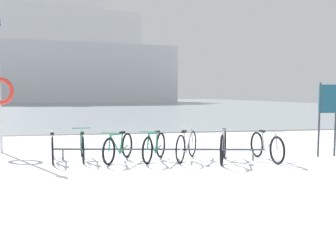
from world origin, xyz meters
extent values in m
cube|color=white|center=(0.00, -1.00, -0.04)|extent=(80.00, 22.00, 0.08)
cube|color=gray|center=(0.00, 65.00, -0.04)|extent=(80.00, 110.00, 0.08)
cube|color=#47474C|center=(0.00, 10.00, -0.02)|extent=(80.00, 0.50, 0.05)
cylinder|color=#4C5156|center=(1.46, 3.63, 0.28)|extent=(5.25, 1.08, 0.05)
cylinder|color=#4C5156|center=(-0.90, 4.09, 0.14)|extent=(0.04, 0.04, 0.28)
cylinder|color=#4C5156|center=(3.82, 3.17, 0.14)|extent=(0.04, 0.04, 0.28)
torus|color=black|center=(-1.21, 4.58, 0.33)|extent=(0.13, 0.67, 0.67)
torus|color=black|center=(-1.07, 3.52, 0.33)|extent=(0.13, 0.67, 0.67)
cylinder|color=silver|center=(-1.16, 4.24, 0.45)|extent=(0.11, 0.56, 0.56)
cylinder|color=silver|center=(-1.12, 3.89, 0.43)|extent=(0.06, 0.20, 0.50)
cylinder|color=silver|center=(-1.15, 4.16, 0.70)|extent=(0.13, 0.70, 0.08)
cylinder|color=silver|center=(-1.10, 3.74, 0.26)|extent=(0.10, 0.47, 0.18)
cylinder|color=silver|center=(-1.20, 4.54, 0.53)|extent=(0.05, 0.12, 0.40)
cube|color=black|center=(-1.11, 3.81, 0.71)|extent=(0.10, 0.21, 0.05)
cylinder|color=silver|center=(-1.20, 4.50, 0.77)|extent=(0.46, 0.08, 0.02)
torus|color=black|center=(-0.46, 4.54, 0.33)|extent=(0.10, 0.67, 0.66)
torus|color=black|center=(-0.37, 3.50, 0.33)|extent=(0.10, 0.67, 0.66)
cylinder|color=#2D8C60|center=(-0.43, 4.20, 0.45)|extent=(0.09, 0.55, 0.57)
cylinder|color=#2D8C60|center=(-0.40, 3.87, 0.43)|extent=(0.05, 0.19, 0.51)
cylinder|color=#2D8C60|center=(-0.42, 4.13, 0.70)|extent=(0.10, 0.68, 0.08)
cylinder|color=#2D8C60|center=(-0.39, 3.72, 0.26)|extent=(0.08, 0.46, 0.18)
cylinder|color=#2D8C60|center=(-0.46, 4.50, 0.53)|extent=(0.05, 0.12, 0.40)
cube|color=black|center=(-0.39, 3.79, 0.72)|extent=(0.10, 0.21, 0.05)
cylinder|color=#2D8C60|center=(-0.46, 4.46, 0.77)|extent=(0.46, 0.07, 0.02)
torus|color=black|center=(0.24, 3.22, 0.33)|extent=(0.35, 0.61, 0.66)
torus|color=black|center=(0.73, 4.19, 0.33)|extent=(0.35, 0.61, 0.66)
cylinder|color=#2D8C60|center=(0.40, 3.53, 0.44)|extent=(0.29, 0.52, 0.55)
cylinder|color=#2D8C60|center=(0.56, 3.85, 0.42)|extent=(0.12, 0.19, 0.49)
cylinder|color=#2D8C60|center=(0.44, 3.61, 0.68)|extent=(0.35, 0.65, 0.08)
cylinder|color=#2D8C60|center=(0.63, 3.98, 0.25)|extent=(0.25, 0.44, 0.18)
cylinder|color=#2D8C60|center=(0.26, 3.26, 0.52)|extent=(0.09, 0.12, 0.38)
cube|color=black|center=(0.60, 3.92, 0.70)|extent=(0.16, 0.21, 0.05)
cylinder|color=#2D8C60|center=(0.28, 3.29, 0.75)|extent=(0.42, 0.23, 0.02)
torus|color=black|center=(1.15, 3.19, 0.33)|extent=(0.36, 0.61, 0.66)
torus|color=black|center=(1.60, 4.03, 0.33)|extent=(0.36, 0.61, 0.66)
cylinder|color=#2D8C60|center=(1.30, 3.47, 0.45)|extent=(0.27, 0.46, 0.56)
cylinder|color=#2D8C60|center=(1.44, 3.74, 0.43)|extent=(0.12, 0.17, 0.50)
cylinder|color=#2D8C60|center=(1.33, 3.53, 0.69)|extent=(0.33, 0.57, 0.08)
cylinder|color=#2D8C60|center=(1.51, 3.85, 0.26)|extent=(0.23, 0.38, 0.18)
cylinder|color=#2D8C60|center=(1.16, 3.22, 0.52)|extent=(0.08, 0.11, 0.39)
cube|color=black|center=(1.48, 3.80, 0.71)|extent=(0.17, 0.21, 0.05)
cylinder|color=#2D8C60|center=(1.18, 3.26, 0.77)|extent=(0.42, 0.24, 0.02)
torus|color=black|center=(2.46, 4.04, 0.35)|extent=(0.39, 0.62, 0.69)
torus|color=black|center=(1.95, 3.16, 0.35)|extent=(0.39, 0.62, 0.69)
cylinder|color=silver|center=(2.30, 3.75, 0.47)|extent=(0.30, 0.48, 0.59)
cylinder|color=silver|center=(2.13, 3.47, 0.45)|extent=(0.13, 0.18, 0.53)
cylinder|color=silver|center=(2.26, 3.69, 0.73)|extent=(0.37, 0.59, 0.09)
cylinder|color=silver|center=(2.06, 3.35, 0.27)|extent=(0.26, 0.40, 0.19)
cylinder|color=silver|center=(2.44, 4.00, 0.55)|extent=(0.09, 0.11, 0.42)
cube|color=black|center=(2.09, 3.40, 0.75)|extent=(0.17, 0.21, 0.05)
cylinder|color=silver|center=(2.43, 3.97, 0.81)|extent=(0.41, 0.25, 0.02)
torus|color=black|center=(2.84, 2.71, 0.36)|extent=(0.33, 0.69, 0.73)
torus|color=black|center=(3.22, 3.63, 0.36)|extent=(0.33, 0.69, 0.73)
cylinder|color=silver|center=(2.96, 3.01, 0.49)|extent=(0.24, 0.50, 0.61)
cylinder|color=silver|center=(3.09, 3.31, 0.47)|extent=(0.10, 0.18, 0.54)
cylinder|color=silver|center=(2.99, 3.08, 0.76)|extent=(0.29, 0.62, 0.09)
cylinder|color=silver|center=(3.14, 3.44, 0.28)|extent=(0.20, 0.42, 0.20)
cylinder|color=silver|center=(2.85, 2.74, 0.58)|extent=(0.08, 0.12, 0.43)
cube|color=black|center=(3.12, 3.38, 0.78)|extent=(0.15, 0.22, 0.05)
cylinder|color=silver|center=(2.87, 2.78, 0.84)|extent=(0.43, 0.20, 0.02)
torus|color=black|center=(4.18, 2.61, 0.34)|extent=(0.09, 0.68, 0.68)
torus|color=black|center=(4.12, 3.64, 0.34)|extent=(0.09, 0.68, 0.68)
cylinder|color=silver|center=(4.16, 2.94, 0.46)|extent=(0.06, 0.54, 0.57)
cylinder|color=silver|center=(4.14, 3.28, 0.43)|extent=(0.05, 0.19, 0.51)
cylinder|color=silver|center=(4.15, 3.02, 0.70)|extent=(0.07, 0.67, 0.08)
cylinder|color=silver|center=(4.13, 3.42, 0.26)|extent=(0.06, 0.45, 0.19)
cylinder|color=silver|center=(4.17, 2.65, 0.53)|extent=(0.04, 0.11, 0.40)
cube|color=black|center=(4.14, 3.35, 0.72)|extent=(0.09, 0.20, 0.05)
cylinder|color=silver|center=(4.17, 2.68, 0.78)|extent=(0.46, 0.05, 0.02)
cylinder|color=#33383D|center=(5.75, 3.38, 0.99)|extent=(0.05, 0.05, 1.97)
cylinder|color=#33383D|center=(6.25, 3.39, 0.99)|extent=(0.05, 0.05, 1.97)
cube|color=navy|center=(6.00, 3.39, 1.55)|extent=(0.55, 0.06, 0.75)
cube|color=silver|center=(-9.84, 70.75, 5.78)|extent=(50.61, 19.53, 11.56)
cube|color=white|center=(-11.06, 70.58, 14.73)|extent=(38.13, 15.92, 6.36)
cube|color=white|center=(-11.06, 70.58, 19.53)|extent=(23.22, 11.97, 3.24)
camera|label=1|loc=(0.11, -5.23, 1.66)|focal=38.43mm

